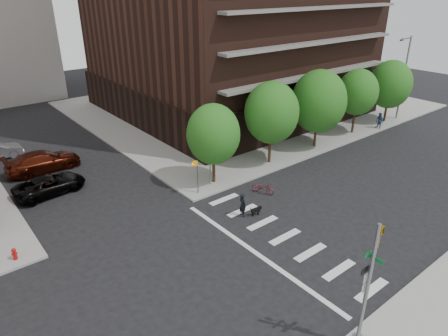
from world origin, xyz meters
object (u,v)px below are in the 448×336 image
(pedestrian_far, at_px, (379,121))
(parked_car_maroon, at_px, (43,161))
(dog_walker, at_px, (243,205))
(scooter, at_px, (263,188))
(traffic_signal, at_px, (366,296))
(fire_hydrant, at_px, (14,253))
(parked_car_black, at_px, (50,185))

(pedestrian_far, bearing_deg, parked_car_maroon, -98.34)
(dog_walker, bearing_deg, scooter, -61.77)
(traffic_signal, xyz_separation_m, scooter, (6.32, 12.45, -2.24))
(parked_car_maroon, relative_size, dog_walker, 3.57)
(fire_hydrant, bearing_deg, pedestrian_far, -0.48)
(parked_car_black, height_order, pedestrian_far, pedestrian_far)
(fire_hydrant, relative_size, scooter, 0.42)
(dog_walker, bearing_deg, pedestrian_far, -75.79)
(parked_car_maroon, height_order, dog_walker, parked_car_maroon)
(parked_car_black, bearing_deg, parked_car_maroon, -16.21)
(scooter, height_order, pedestrian_far, pedestrian_far)
(traffic_signal, xyz_separation_m, pedestrian_far, (25.71, 14.99, -1.71))
(traffic_signal, distance_m, pedestrian_far, 29.81)
(pedestrian_far, bearing_deg, dog_walker, -67.59)
(pedestrian_far, bearing_deg, parked_car_black, -90.55)
(traffic_signal, bearing_deg, parked_car_black, 104.91)
(traffic_signal, distance_m, parked_car_black, 23.12)
(dog_walker, bearing_deg, parked_car_black, 42.69)
(traffic_signal, xyz_separation_m, fire_hydrant, (-10.03, 15.29, -2.15))
(scooter, bearing_deg, traffic_signal, -138.76)
(traffic_signal, xyz_separation_m, dog_walker, (3.04, 10.99, -1.88))
(dog_walker, xyz_separation_m, pedestrian_far, (22.67, 4.00, 0.17))
(traffic_signal, relative_size, fire_hydrant, 8.20)
(parked_car_maroon, xyz_separation_m, pedestrian_far, (30.82, -11.66, 0.14))
(fire_hydrant, height_order, pedestrian_far, pedestrian_far)
(fire_hydrant, bearing_deg, traffic_signal, -56.74)
(parked_car_maroon, bearing_deg, fire_hydrant, 156.36)
(fire_hydrant, bearing_deg, parked_car_maroon, 66.57)
(fire_hydrant, relative_size, dog_walker, 0.45)
(traffic_signal, distance_m, fire_hydrant, 18.42)
(fire_hydrant, xyz_separation_m, dog_walker, (13.07, -4.30, 0.27))
(fire_hydrant, distance_m, dog_walker, 13.76)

